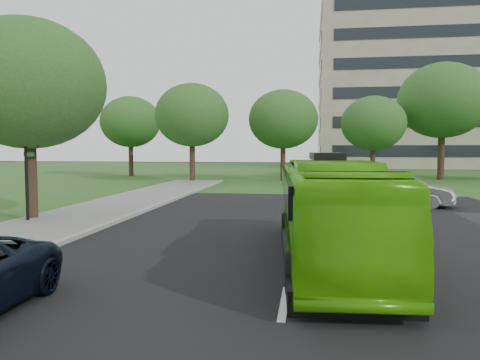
{
  "coord_description": "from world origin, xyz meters",
  "views": [
    {
      "loc": [
        0.45,
        -14.8,
        3.0
      ],
      "look_at": [
        -2.49,
        4.98,
        1.6
      ],
      "focal_mm": 35.0,
      "sensor_mm": 36.0,
      "label": 1
    }
  ],
  "objects_px": {
    "tree_side_near": "(28,84)",
    "traffic_light": "(29,160)",
    "office_building": "(451,86)",
    "tree_park_d": "(443,101)",
    "sedan": "(406,191)",
    "tree_park_f": "(130,122)",
    "tree_park_c": "(373,123)",
    "bus": "(330,211)",
    "tree_park_b": "(283,119)",
    "tree_park_a": "(192,115)"
  },
  "relations": [
    {
      "from": "tree_park_f",
      "to": "traffic_light",
      "type": "xyz_separation_m",
      "value": [
        7.62,
        -29.74,
        -3.13
      ]
    },
    {
      "from": "traffic_light",
      "to": "office_building",
      "type": "bearing_deg",
      "value": 60.71
    },
    {
      "from": "tree_park_a",
      "to": "traffic_light",
      "type": "bearing_deg",
      "value": -91.96
    },
    {
      "from": "tree_park_b",
      "to": "tree_side_near",
      "type": "xyz_separation_m",
      "value": [
        -8.83,
        -24.65,
        0.03
      ]
    },
    {
      "from": "tree_park_c",
      "to": "sedan",
      "type": "xyz_separation_m",
      "value": [
        -0.65,
        -17.89,
        -4.33
      ]
    },
    {
      "from": "bus",
      "to": "sedan",
      "type": "height_order",
      "value": "bus"
    },
    {
      "from": "tree_park_f",
      "to": "bus",
      "type": "xyz_separation_m",
      "value": [
        18.98,
        -34.14,
        -4.3
      ]
    },
    {
      "from": "office_building",
      "to": "tree_park_f",
      "type": "bearing_deg",
      "value": -142.89
    },
    {
      "from": "office_building",
      "to": "sedan",
      "type": "height_order",
      "value": "office_building"
    },
    {
      "from": "tree_park_a",
      "to": "tree_park_f",
      "type": "bearing_deg",
      "value": 139.63
    },
    {
      "from": "tree_park_d",
      "to": "tree_side_near",
      "type": "bearing_deg",
      "value": -129.57
    },
    {
      "from": "office_building",
      "to": "tree_park_c",
      "type": "height_order",
      "value": "office_building"
    },
    {
      "from": "office_building",
      "to": "bus",
      "type": "xyz_separation_m",
      "value": [
        -20.96,
        -64.36,
        -11.17
      ]
    },
    {
      "from": "tree_side_near",
      "to": "sedan",
      "type": "distance_m",
      "value": 18.3
    },
    {
      "from": "tree_park_a",
      "to": "tree_park_f",
      "type": "xyz_separation_m",
      "value": [
        -8.39,
        7.13,
        -0.13
      ]
    },
    {
      "from": "tree_park_d",
      "to": "tree_park_f",
      "type": "distance_m",
      "value": 30.56
    },
    {
      "from": "office_building",
      "to": "traffic_light",
      "type": "relative_size",
      "value": 9.41
    },
    {
      "from": "traffic_light",
      "to": "tree_side_near",
      "type": "bearing_deg",
      "value": 117.65
    },
    {
      "from": "tree_park_d",
      "to": "tree_side_near",
      "type": "xyz_separation_m",
      "value": [
        -23.27,
        -28.15,
        -1.76
      ]
    },
    {
      "from": "office_building",
      "to": "tree_side_near",
      "type": "distance_m",
      "value": 68.04
    },
    {
      "from": "office_building",
      "to": "tree_park_f",
      "type": "distance_m",
      "value": 50.55
    },
    {
      "from": "office_building",
      "to": "sedan",
      "type": "distance_m",
      "value": 55.8
    },
    {
      "from": "sedan",
      "to": "traffic_light",
      "type": "xyz_separation_m",
      "value": [
        -15.71,
        -8.0,
        1.72
      ]
    },
    {
      "from": "tree_park_a",
      "to": "bus",
      "type": "distance_m",
      "value": 29.35
    },
    {
      "from": "tree_side_near",
      "to": "traffic_light",
      "type": "distance_m",
      "value": 3.13
    },
    {
      "from": "office_building",
      "to": "tree_side_near",
      "type": "xyz_separation_m",
      "value": [
        -32.7,
        -59.26,
        -6.97
      ]
    },
    {
      "from": "tree_side_near",
      "to": "bus",
      "type": "bearing_deg",
      "value": -23.46
    },
    {
      "from": "tree_park_a",
      "to": "traffic_light",
      "type": "relative_size",
      "value": 1.99
    },
    {
      "from": "office_building",
      "to": "sedan",
      "type": "bearing_deg",
      "value": -107.73
    },
    {
      "from": "tree_side_near",
      "to": "tree_park_d",
      "type": "bearing_deg",
      "value": 50.43
    },
    {
      "from": "tree_park_d",
      "to": "traffic_light",
      "type": "distance_m",
      "value": 37.14
    },
    {
      "from": "sedan",
      "to": "tree_park_a",
      "type": "bearing_deg",
      "value": 64.28
    },
    {
      "from": "office_building",
      "to": "sedan",
      "type": "relative_size",
      "value": 8.49
    },
    {
      "from": "tree_park_f",
      "to": "traffic_light",
      "type": "relative_size",
      "value": 1.94
    },
    {
      "from": "office_building",
      "to": "tree_park_c",
      "type": "bearing_deg",
      "value": -115.11
    },
    {
      "from": "office_building",
      "to": "tree_park_d",
      "type": "height_order",
      "value": "office_building"
    },
    {
      "from": "tree_side_near",
      "to": "traffic_light",
      "type": "height_order",
      "value": "tree_side_near"
    },
    {
      "from": "tree_park_c",
      "to": "traffic_light",
      "type": "bearing_deg",
      "value": -122.28
    },
    {
      "from": "tree_park_b",
      "to": "tree_park_f",
      "type": "height_order",
      "value": "tree_park_f"
    },
    {
      "from": "tree_park_c",
      "to": "traffic_light",
      "type": "xyz_separation_m",
      "value": [
        -16.36,
        -25.89,
        -2.6
      ]
    },
    {
      "from": "bus",
      "to": "tree_park_b",
      "type": "bearing_deg",
      "value": 91.51
    },
    {
      "from": "tree_park_a",
      "to": "tree_park_c",
      "type": "distance_m",
      "value": 15.94
    },
    {
      "from": "tree_park_b",
      "to": "tree_park_c",
      "type": "bearing_deg",
      "value": 3.97
    },
    {
      "from": "traffic_light",
      "to": "sedan",
      "type": "bearing_deg",
      "value": 26.03
    },
    {
      "from": "bus",
      "to": "tree_park_c",
      "type": "bearing_deg",
      "value": 76.55
    },
    {
      "from": "tree_park_b",
      "to": "bus",
      "type": "xyz_separation_m",
      "value": [
        2.92,
        -29.74,
        -4.17
      ]
    },
    {
      "from": "tree_park_a",
      "to": "bus",
      "type": "xyz_separation_m",
      "value": [
        10.59,
        -27.01,
        -4.43
      ]
    },
    {
      "from": "tree_park_a",
      "to": "tree_side_near",
      "type": "xyz_separation_m",
      "value": [
        -1.15,
        -21.91,
        -0.23
      ]
    },
    {
      "from": "tree_park_b",
      "to": "tree_park_d",
      "type": "distance_m",
      "value": 14.97
    },
    {
      "from": "sedan",
      "to": "traffic_light",
      "type": "relative_size",
      "value": 1.11
    }
  ]
}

